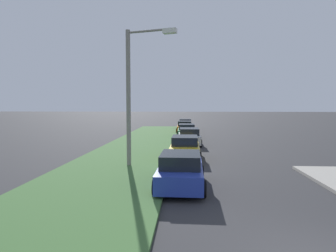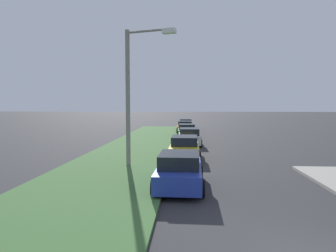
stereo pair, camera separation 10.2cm
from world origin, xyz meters
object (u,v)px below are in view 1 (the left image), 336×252
parked_car_orange (185,127)px  parked_car_blue (181,170)px  parked_car_yellow (185,148)px  streetlight (134,88)px  parked_car_silver (189,137)px  parked_car_green (187,131)px  parked_car_black (185,124)px

parked_car_orange → parked_car_blue: bearing=-179.8°
parked_car_yellow → streetlight: (-2.91, 2.75, 3.67)m
parked_car_blue → parked_car_orange: (24.74, -0.01, 0.00)m
parked_car_silver → parked_car_orange: 11.52m
parked_car_silver → parked_car_green: bearing=0.7°
parked_car_blue → streetlight: 5.89m
parked_car_blue → parked_car_silver: same height
parked_car_silver → streetlight: streetlight is taller
parked_car_yellow → parked_car_black: (23.36, 0.05, 0.00)m
parked_car_black → streetlight: streetlight is taller
parked_car_blue → parked_car_orange: size_ratio=1.01×
parked_car_black → parked_car_yellow: bearing=-179.7°
parked_car_yellow → parked_car_green: same height
parked_car_blue → parked_car_yellow: (6.71, -0.14, 0.00)m
parked_car_yellow → parked_car_black: size_ratio=1.00×
parked_car_blue → parked_car_green: bearing=0.5°
parked_car_orange → streetlight: bearing=173.1°
parked_car_yellow → parked_car_orange: same height
parked_car_silver → parked_car_black: same height
parked_car_silver → streetlight: bearing=160.4°
streetlight → parked_car_green: bearing=-10.8°
parked_car_black → parked_car_orange: bearing=179.3°
parked_car_green → streetlight: bearing=168.3°
parked_car_yellow → parked_car_orange: bearing=1.0°
parked_car_silver → parked_car_black: size_ratio=1.01×
parked_car_green → streetlight: 15.73m
parked_car_black → parked_car_blue: bearing=180.0°
streetlight → parked_car_blue: bearing=-145.5°
parked_car_yellow → parked_car_silver: (6.52, -0.33, 0.00)m
parked_car_green → parked_car_orange: (5.91, 0.25, 0.00)m
parked_car_silver → parked_car_black: 16.85m
parked_car_blue → parked_car_green: size_ratio=1.00×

